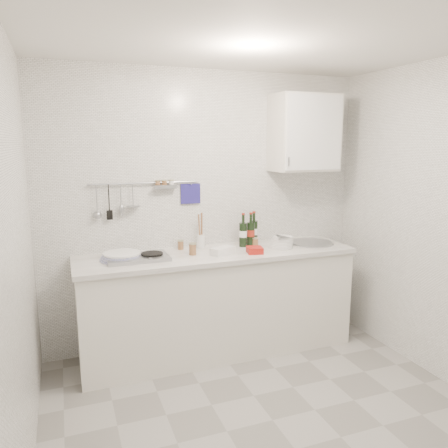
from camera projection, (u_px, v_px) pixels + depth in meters
name	position (u px, v px, depth m)	size (l,w,h in m)	color
floor	(273.00, 420.00, 2.97)	(3.00, 3.00, 0.00)	slate
ceiling	(281.00, 30.00, 2.52)	(3.00, 3.00, 0.00)	silver
back_wall	(207.00, 210.00, 4.03)	(3.00, 0.02, 2.50)	silver
wall_left	(14.00, 264.00, 2.23)	(0.02, 2.80, 2.50)	silver
counter	(219.00, 305.00, 3.91)	(2.44, 0.64, 0.96)	silver
wall_rail	(142.00, 194.00, 3.77)	(0.98, 0.09, 0.34)	#93969B
wall_cabinet	(304.00, 133.00, 4.05)	(0.60, 0.38, 0.70)	silver
plate_stack_hob	(121.00, 256.00, 3.57)	(0.33, 0.33, 0.06)	#474DA3
plate_stack_sink	(282.00, 242.00, 4.00)	(0.24, 0.23, 0.10)	white
wine_bottles	(249.00, 229.00, 4.04)	(0.21, 0.14, 0.31)	black
butter_dish	(223.00, 251.00, 3.74)	(0.21, 0.10, 0.06)	white
strawberry_punnet	(255.00, 250.00, 3.78)	(0.13, 0.13, 0.05)	red
utensil_crock	(201.00, 240.00, 3.96)	(0.08, 0.08, 0.33)	white
jar_a	(181.00, 245.00, 3.91)	(0.06, 0.06, 0.09)	brown
jar_b	(248.00, 239.00, 4.15)	(0.06, 0.06, 0.08)	brown
jar_c	(255.00, 242.00, 4.03)	(0.06, 0.06, 0.08)	brown
jar_d	(193.00, 249.00, 3.72)	(0.07, 0.07, 0.10)	brown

